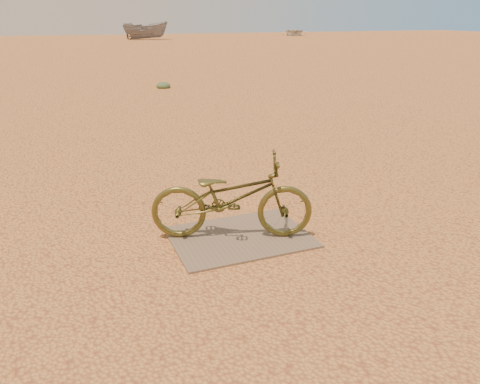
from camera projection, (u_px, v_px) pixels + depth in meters
name	position (u px, v px, depth m)	size (l,w,h in m)	color
ground	(260.00, 217.00, 5.57)	(120.00, 120.00, 0.00)	#DA9749
plywood_board	(240.00, 237.00, 5.04)	(1.45, 1.07, 0.02)	brown
bicycle	(232.00, 198.00, 4.88)	(0.59, 1.69, 0.89)	#4D4B1F
boat_mid_right	(146.00, 31.00, 46.75)	(1.67, 4.45, 1.72)	slate
boat_far_right	(294.00, 31.00, 56.82)	(3.25, 4.54, 0.94)	silver
kale_b	(163.00, 88.00, 15.50)	(0.47, 0.47, 0.26)	#517349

